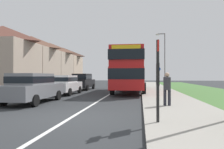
% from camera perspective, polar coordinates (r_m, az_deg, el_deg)
% --- Properties ---
extents(ground_plane, '(120.00, 120.00, 0.00)m').
position_cam_1_polar(ground_plane, '(7.62, -11.47, -11.81)').
color(ground_plane, '#2D3033').
extents(lane_marking_centre, '(0.14, 60.00, 0.01)m').
position_cam_1_polar(lane_marking_centre, '(15.32, -1.45, -6.02)').
color(lane_marking_centre, silver).
rests_on(lane_marking_centre, ground_plane).
extents(pavement_near_side, '(3.20, 68.00, 0.12)m').
position_cam_1_polar(pavement_near_side, '(13.24, 15.44, -6.65)').
color(pavement_near_side, '#9E998E').
rests_on(pavement_near_side, ground_plane).
extents(double_decker_bus, '(2.80, 9.75, 3.70)m').
position_cam_1_polar(double_decker_bus, '(18.78, 4.96, 1.55)').
color(double_decker_bus, red).
rests_on(double_decker_bus, ground_plane).
extents(parked_car_grey, '(1.90, 4.52, 1.64)m').
position_cam_1_polar(parked_car_grey, '(12.18, -21.29, -3.20)').
color(parked_car_grey, slate).
rests_on(parked_car_grey, ground_plane).
extents(parked_car_white, '(1.90, 4.13, 1.55)m').
position_cam_1_polar(parked_car_white, '(16.89, -13.18, -2.57)').
color(parked_car_white, silver).
rests_on(parked_car_white, ground_plane).
extents(parked_car_black, '(1.88, 4.49, 1.74)m').
position_cam_1_polar(parked_car_black, '(22.30, -8.22, -1.82)').
color(parked_car_black, black).
rests_on(parked_car_black, ground_plane).
extents(pedestrian_at_stop, '(0.34, 0.34, 1.67)m').
position_cam_1_polar(pedestrian_at_stop, '(9.88, 15.17, -3.47)').
color(pedestrian_at_stop, '#23232D').
rests_on(pedestrian_at_stop, ground_plane).
extents(bus_stop_sign, '(0.09, 0.52, 2.60)m').
position_cam_1_polar(bus_stop_sign, '(6.29, 12.70, -0.10)').
color(bus_stop_sign, black).
rests_on(bus_stop_sign, ground_plane).
extents(cycle_route_sign, '(0.44, 0.08, 2.52)m').
position_cam_1_polar(cycle_route_sign, '(24.20, 12.95, -0.56)').
color(cycle_route_sign, slate).
rests_on(cycle_route_sign, ground_plane).
extents(street_lamp_mid, '(1.14, 0.20, 6.76)m').
position_cam_1_polar(street_lamp_mid, '(26.02, 14.31, 4.95)').
color(street_lamp_mid, slate).
rests_on(street_lamp_mid, ground_plane).
extents(house_terrace_far_side, '(7.14, 26.00, 7.68)m').
position_cam_1_polar(house_terrace_far_side, '(36.78, -19.22, 3.28)').
color(house_terrace_far_side, tan).
rests_on(house_terrace_far_side, ground_plane).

